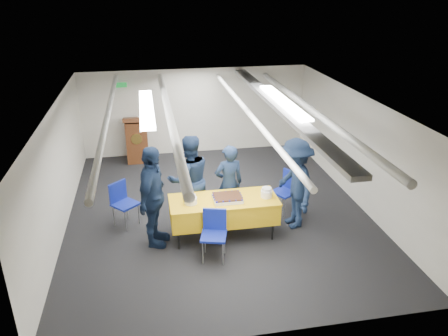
{
  "coord_description": "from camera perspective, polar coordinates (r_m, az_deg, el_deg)",
  "views": [
    {
      "loc": [
        -1.31,
        -7.86,
        4.42
      ],
      "look_at": [
        0.1,
        -0.2,
        1.05
      ],
      "focal_mm": 35.0,
      "sensor_mm": 36.0,
      "label": 1
    }
  ],
  "objects": [
    {
      "name": "sailor_b",
      "position": [
        8.41,
        -4.53,
        -1.49
      ],
      "size": [
        0.98,
        0.83,
        1.78
      ],
      "primitive_type": "imported",
      "rotation": [
        0.0,
        0.0,
        3.34
      ],
      "color": "black",
      "rests_on": "ground"
    },
    {
      "name": "serving_table",
      "position": [
        8.0,
        -0.04,
        -5.44
      ],
      "size": [
        1.96,
        0.81,
        0.77
      ],
      "color": "black",
      "rests_on": "ground"
    },
    {
      "name": "room_shell",
      "position": [
        8.78,
        -0.77,
        6.12
      ],
      "size": [
        6.0,
        7.0,
        2.3
      ],
      "color": "silver",
      "rests_on": "ground"
    },
    {
      "name": "sailor_a",
      "position": [
        8.46,
        0.63,
        -2.04
      ],
      "size": [
        0.62,
        0.45,
        1.58
      ],
      "primitive_type": "imported",
      "rotation": [
        0.0,
        0.0,
        3.27
      ],
      "color": "black",
      "rests_on": "ground"
    },
    {
      "name": "sailor_c",
      "position": [
        7.71,
        -9.28,
        -3.81
      ],
      "size": [
        0.79,
        1.18,
        1.87
      ],
      "primitive_type": "imported",
      "rotation": [
        0.0,
        0.0,
        1.24
      ],
      "color": "black",
      "rests_on": "ground"
    },
    {
      "name": "sheet_cake",
      "position": [
        7.86,
        0.46,
        -3.92
      ],
      "size": [
        0.53,
        0.41,
        0.09
      ],
      "color": "white",
      "rests_on": "serving_table"
    },
    {
      "name": "chair_left",
      "position": [
        8.65,
        -13.18,
        -4.0
      ],
      "size": [
        0.59,
        0.59,
        0.87
      ],
      "color": "gray",
      "rests_on": "ground"
    },
    {
      "name": "chair_right",
      "position": [
        8.98,
        8.23,
        -2.51
      ],
      "size": [
        0.58,
        0.58,
        0.87
      ],
      "color": "gray",
      "rests_on": "ground"
    },
    {
      "name": "ground",
      "position": [
        9.11,
        -0.86,
        -5.62
      ],
      "size": [
        7.0,
        7.0,
        0.0
      ],
      "primitive_type": "plane",
      "color": "black",
      "rests_on": "ground"
    },
    {
      "name": "plate_stack_left",
      "position": [
        7.75,
        -4.39,
        -4.12
      ],
      "size": [
        0.23,
        0.23,
        0.17
      ],
      "color": "white",
      "rests_on": "serving_table"
    },
    {
      "name": "chair_near",
      "position": [
        7.47,
        -1.29,
        -7.99
      ],
      "size": [
        0.51,
        0.51,
        0.87
      ],
      "color": "gray",
      "rests_on": "ground"
    },
    {
      "name": "podium",
      "position": [
        11.55,
        -11.31,
        3.7
      ],
      "size": [
        0.62,
        0.53,
        1.25
      ],
      "color": "#5F3017",
      "rests_on": "ground"
    },
    {
      "name": "sailor_d",
      "position": [
        8.32,
        9.24,
        -2.04
      ],
      "size": [
        0.77,
        1.21,
        1.78
      ],
      "primitive_type": "imported",
      "rotation": [
        0.0,
        0.0,
        -1.47
      ],
      "color": "black",
      "rests_on": "ground"
    },
    {
      "name": "plate_stack_right",
      "position": [
        7.99,
        5.58,
        -3.23
      ],
      "size": [
        0.21,
        0.21,
        0.18
      ],
      "color": "white",
      "rests_on": "serving_table"
    }
  ]
}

